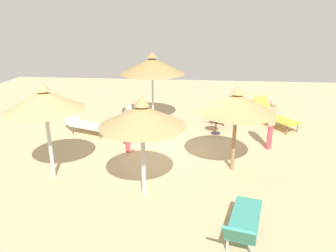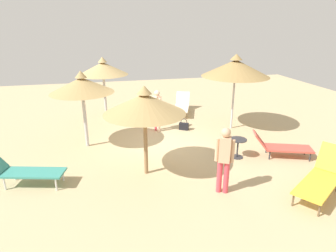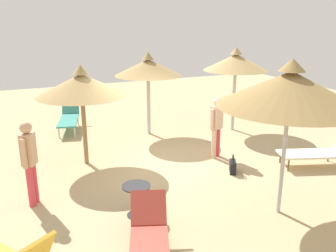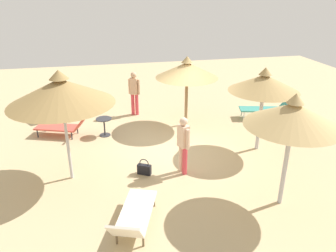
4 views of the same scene
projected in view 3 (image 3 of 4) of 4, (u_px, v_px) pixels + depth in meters
name	position (u px, v px, depth m)	size (l,w,h in m)	color
ground	(157.00, 167.00, 9.00)	(24.00, 24.00, 0.10)	tan
parasol_umbrella_near_right	(290.00, 89.00, 6.13)	(2.53, 2.53, 2.89)	#B2B2B7
parasol_umbrella_front	(236.00, 62.00, 11.20)	(2.03, 2.03, 2.67)	#B2B2B7
parasol_umbrella_edge	(81.00, 85.00, 8.53)	(2.16, 2.16, 2.48)	olive
parasol_umbrella_center	(148.00, 68.00, 10.84)	(2.03, 2.03, 2.55)	#B2B2B7
lounge_chair_near_left	(320.00, 151.00, 8.83)	(1.96, 1.21, 0.82)	silver
lounge_chair_far_left	(69.00, 116.00, 11.81)	(1.05, 2.09, 0.96)	teal
lounge_chair_back	(149.00, 240.00, 5.34)	(1.16, 1.88, 0.78)	#CC4C3F
person_standing_near_right	(216.00, 124.00, 9.25)	(0.43, 0.30, 1.60)	beige
person_standing_front	(29.00, 158.00, 6.83)	(0.32, 0.42, 1.69)	#D83F4C
handbag	(233.00, 166.00, 8.51)	(0.30, 0.39, 0.46)	black
side_table_round	(136.00, 195.00, 6.57)	(0.53, 0.53, 0.61)	#2D2D33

